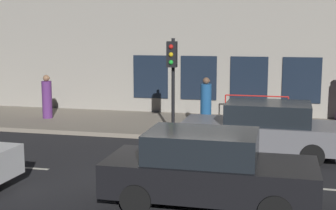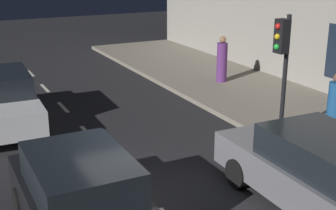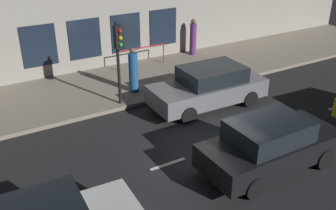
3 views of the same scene
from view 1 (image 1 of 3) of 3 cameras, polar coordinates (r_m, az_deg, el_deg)
The scene contains 10 objects.
ground_plane at distance 11.95m, azimuth 1.70°, elevation -8.80°, with size 60.00×60.00×0.00m, color #232326.
sidewalk at distance 17.91m, azimuth 5.70°, elevation -2.59°, with size 4.50×32.00×0.15m.
building_facade at distance 20.09m, azimuth 6.85°, elevation 10.21°, with size 0.65×32.00×8.24m.
lane_centre_line at distance 11.80m, azimuth 6.53°, elevation -9.06°, with size 0.12×27.20×0.01m.
traffic_light at distance 15.78m, azimuth 0.51°, elevation 4.71°, with size 0.46×0.32×3.22m.
parked_car_2 at distance 14.17m, azimuth 11.22°, elevation -2.83°, with size 2.06×4.61×1.58m.
parked_car_3 at distance 10.03m, azimuth 4.76°, elevation -7.59°, with size 1.90×4.33×1.58m.
pedestrian_0 at distance 16.70m, azimuth 4.53°, elevation -0.14°, with size 0.53×0.53×1.87m.
pedestrian_2 at distance 19.67m, azimuth -14.20°, elevation 0.79°, with size 0.40×0.40×1.73m.
red_railing at distance 18.96m, azimuth 10.47°, elevation 0.44°, with size 0.05×2.46×0.97m.
Camera 1 is at (-11.16, -2.25, 3.64)m, focal length 51.24 mm.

